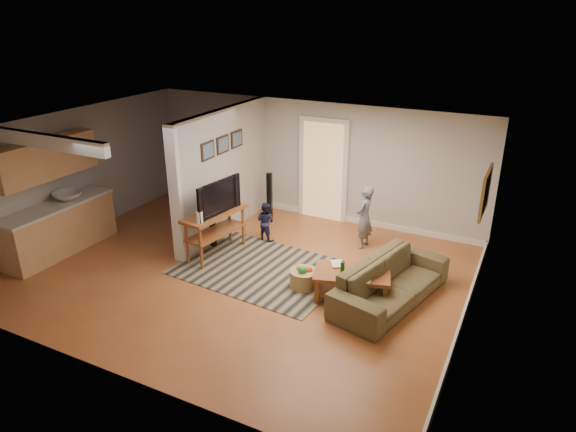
% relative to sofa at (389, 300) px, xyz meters
% --- Properties ---
extents(ground, '(7.50, 7.50, 0.00)m').
position_rel_sofa_xyz_m(ground, '(-2.60, -0.25, 0.00)').
color(ground, '#974D26').
rests_on(ground, ground).
extents(room_shell, '(7.54, 6.02, 2.52)m').
position_rel_sofa_xyz_m(room_shell, '(-3.67, 0.18, 1.46)').
color(room_shell, '#B6B4AF').
rests_on(room_shell, ground).
extents(area_rug, '(2.99, 2.30, 0.01)m').
position_rel_sofa_xyz_m(area_rug, '(-2.31, 0.00, 0.01)').
color(area_rug, black).
rests_on(area_rug, ground).
extents(sofa, '(1.42, 2.43, 0.67)m').
position_rel_sofa_xyz_m(sofa, '(0.00, 0.00, 0.00)').
color(sofa, '#433F21').
rests_on(sofa, ground).
extents(coffee_table, '(1.32, 1.00, 0.69)m').
position_rel_sofa_xyz_m(coffee_table, '(-0.56, -0.17, 0.36)').
color(coffee_table, maroon).
rests_on(coffee_table, ground).
extents(tv_console, '(0.68, 1.40, 1.16)m').
position_rel_sofa_xyz_m(tv_console, '(-3.34, 0.14, 0.77)').
color(tv_console, maroon).
rests_on(tv_console, ground).
extents(speaker_left, '(0.09, 0.09, 0.87)m').
position_rel_sofa_xyz_m(speaker_left, '(-3.60, 0.41, 0.44)').
color(speaker_left, black).
rests_on(speaker_left, ground).
extents(speaker_right, '(0.12, 0.12, 1.03)m').
position_rel_sofa_xyz_m(speaker_right, '(-3.30, 2.13, 0.52)').
color(speaker_right, black).
rests_on(speaker_right, ground).
extents(toy_basket, '(0.47, 0.47, 0.41)m').
position_rel_sofa_xyz_m(toy_basket, '(-1.38, -0.23, 0.17)').
color(toy_basket, olive).
rests_on(toy_basket, ground).
extents(child, '(0.33, 0.47, 1.23)m').
position_rel_sofa_xyz_m(child, '(-1.02, 1.68, 0.00)').
color(child, slate).
rests_on(child, ground).
extents(toddler, '(0.42, 0.35, 0.79)m').
position_rel_sofa_xyz_m(toddler, '(-2.84, 1.11, 0.00)').
color(toddler, '#1D1C3C').
rests_on(toddler, ground).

